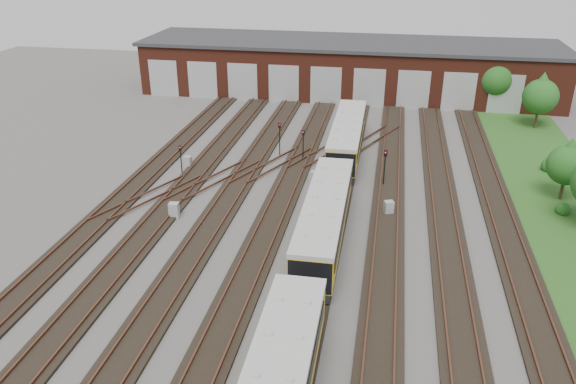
# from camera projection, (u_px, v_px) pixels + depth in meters

# --- Properties ---
(ground) EXTENTS (120.00, 120.00, 0.00)m
(ground) POSITION_uv_depth(u_px,v_px,m) (289.00, 254.00, 35.66)
(ground) COLOR #403E3B
(ground) RESTS_ON ground
(track_network) EXTENTS (30.40, 70.00, 0.33)m
(track_network) POSITION_uv_depth(u_px,v_px,m) (288.00, 248.00, 36.17)
(track_network) COLOR black
(track_network) RESTS_ON ground
(maintenance_shed) EXTENTS (51.00, 12.50, 6.35)m
(maintenance_shed) POSITION_uv_depth(u_px,v_px,m) (348.00, 67.00, 69.87)
(maintenance_shed) COLOR #542115
(maintenance_shed) RESTS_ON ground
(grass_verge) EXTENTS (8.00, 55.00, 0.05)m
(grass_verge) POSITION_uv_depth(u_px,v_px,m) (567.00, 209.00, 41.37)
(grass_verge) COLOR #234F1A
(grass_verge) RESTS_ON ground
(metro_train) EXTENTS (2.70, 46.13, 2.91)m
(metro_train) POSITION_uv_depth(u_px,v_px,m) (325.00, 218.00, 36.16)
(metro_train) COLOR black
(metro_train) RESTS_ON ground
(signal_mast_0) EXTENTS (0.26, 0.25, 2.59)m
(signal_mast_0) POSITION_uv_depth(u_px,v_px,m) (181.00, 156.00, 46.50)
(signal_mast_0) COLOR black
(signal_mast_0) RESTS_ON ground
(signal_mast_1) EXTENTS (0.24, 0.22, 2.77)m
(signal_mast_1) POSITION_uv_depth(u_px,v_px,m) (303.00, 141.00, 49.50)
(signal_mast_1) COLOR black
(signal_mast_1) RESTS_ON ground
(signal_mast_2) EXTENTS (0.26, 0.25, 3.08)m
(signal_mast_2) POSITION_uv_depth(u_px,v_px,m) (280.00, 135.00, 50.42)
(signal_mast_2) COLOR black
(signal_mast_2) RESTS_ON ground
(signal_mast_3) EXTENTS (0.28, 0.27, 3.08)m
(signal_mast_3) POSITION_uv_depth(u_px,v_px,m) (385.00, 163.00, 44.26)
(signal_mast_3) COLOR black
(signal_mast_3) RESTS_ON ground
(relay_cabinet_0) EXTENTS (0.74, 0.64, 1.14)m
(relay_cabinet_0) POSITION_uv_depth(u_px,v_px,m) (174.00, 210.00, 39.96)
(relay_cabinet_0) COLOR #989A9D
(relay_cabinet_0) RESTS_ON ground
(relay_cabinet_1) EXTENTS (0.64, 0.56, 0.98)m
(relay_cabinet_1) POSITION_uv_depth(u_px,v_px,m) (188.00, 162.00, 48.54)
(relay_cabinet_1) COLOR #989A9D
(relay_cabinet_1) RESTS_ON ground
(relay_cabinet_2) EXTENTS (0.60, 0.51, 0.95)m
(relay_cabinet_2) POSITION_uv_depth(u_px,v_px,m) (299.00, 245.00, 35.72)
(relay_cabinet_2) COLOR #989A9D
(relay_cabinet_2) RESTS_ON ground
(relay_cabinet_3) EXTENTS (0.80, 0.74, 1.08)m
(relay_cabinet_3) POSITION_uv_depth(u_px,v_px,m) (314.00, 178.00, 45.28)
(relay_cabinet_3) COLOR #989A9D
(relay_cabinet_3) RESTS_ON ground
(relay_cabinet_4) EXTENTS (0.78, 0.73, 1.06)m
(relay_cabinet_4) POSITION_uv_depth(u_px,v_px,m) (389.00, 208.00, 40.39)
(relay_cabinet_4) COLOR #989A9D
(relay_cabinet_4) RESTS_ON ground
(tree_0) EXTENTS (3.83, 3.83, 6.34)m
(tree_0) POSITION_uv_depth(u_px,v_px,m) (496.00, 75.00, 62.24)
(tree_0) COLOR #362B18
(tree_0) RESTS_ON ground
(tree_1) EXTENTS (3.55, 3.55, 5.88)m
(tree_1) POSITION_uv_depth(u_px,v_px,m) (541.00, 92.00, 56.67)
(tree_1) COLOR #362B18
(tree_1) RESTS_ON ground
(tree_3) EXTENTS (3.02, 3.02, 5.00)m
(tree_3) POSITION_uv_depth(u_px,v_px,m) (569.00, 160.00, 41.50)
(tree_3) COLOR #362B18
(tree_3) RESTS_ON ground
(bush_1) EXTENTS (1.04, 1.04, 1.04)m
(bush_1) POSITION_uv_depth(u_px,v_px,m) (563.00, 207.00, 40.50)
(bush_1) COLOR #154413
(bush_1) RESTS_ON ground
(bush_2) EXTENTS (1.43, 1.43, 1.43)m
(bush_2) POSITION_uv_depth(u_px,v_px,m) (550.00, 163.00, 47.59)
(bush_2) COLOR #154413
(bush_2) RESTS_ON ground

